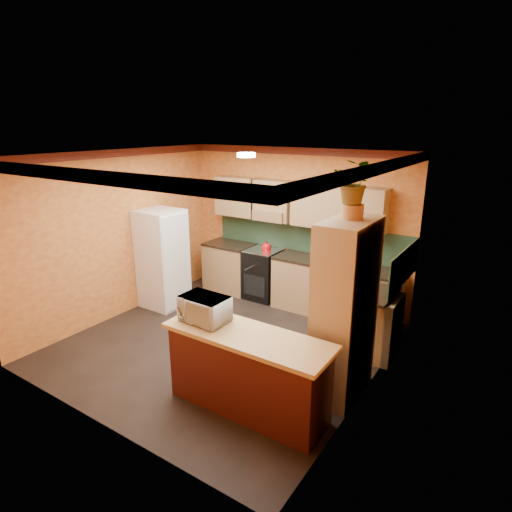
% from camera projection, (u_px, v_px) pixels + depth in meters
% --- Properties ---
extents(room_shell, '(4.24, 4.24, 2.72)m').
position_uv_depth(room_shell, '(235.00, 199.00, 5.83)').
color(room_shell, black).
rests_on(room_shell, ground).
extents(base_cabinets_back, '(3.65, 0.60, 0.88)m').
position_uv_depth(base_cabinets_back, '(293.00, 281.00, 7.46)').
color(base_cabinets_back, tan).
rests_on(base_cabinets_back, ground).
extents(countertop_back, '(3.65, 0.62, 0.04)m').
position_uv_depth(countertop_back, '(294.00, 256.00, 7.32)').
color(countertop_back, black).
rests_on(countertop_back, base_cabinets_back).
extents(stove, '(0.58, 0.58, 0.91)m').
position_uv_depth(stove, '(263.00, 274.00, 7.78)').
color(stove, black).
rests_on(stove, ground).
extents(kettle, '(0.22, 0.22, 0.18)m').
position_uv_depth(kettle, '(267.00, 247.00, 7.53)').
color(kettle, red).
rests_on(kettle, stove).
extents(sink, '(0.48, 0.40, 0.03)m').
position_uv_depth(sink, '(336.00, 262.00, 6.91)').
color(sink, silver).
rests_on(sink, countertop_back).
extents(base_cabinets_right, '(0.60, 0.80, 0.88)m').
position_uv_depth(base_cabinets_right, '(368.00, 324.00, 5.89)').
color(base_cabinets_right, tan).
rests_on(base_cabinets_right, ground).
extents(countertop_right, '(0.62, 0.80, 0.04)m').
position_uv_depth(countertop_right, '(370.00, 293.00, 5.76)').
color(countertop_right, black).
rests_on(countertop_right, base_cabinets_right).
extents(fridge, '(0.68, 0.66, 1.70)m').
position_uv_depth(fridge, '(162.00, 259.00, 7.36)').
color(fridge, white).
rests_on(fridge, ground).
extents(pantry, '(0.48, 0.90, 2.10)m').
position_uv_depth(pantry, '(345.00, 310.00, 4.85)').
color(pantry, tan).
rests_on(pantry, ground).
extents(fern_pot, '(0.22, 0.22, 0.16)m').
position_uv_depth(fern_pot, '(353.00, 212.00, 4.55)').
color(fern_pot, '#A15927').
rests_on(fern_pot, pantry).
extents(fern, '(0.43, 0.37, 0.47)m').
position_uv_depth(fern, '(355.00, 182.00, 4.46)').
color(fern, tan).
rests_on(fern, fern_pot).
extents(breakfast_bar, '(1.80, 0.55, 0.88)m').
position_uv_depth(breakfast_bar, '(247.00, 374.00, 4.70)').
color(breakfast_bar, '#4B1114').
rests_on(breakfast_bar, ground).
extents(bar_top, '(1.90, 0.65, 0.05)m').
position_uv_depth(bar_top, '(247.00, 336.00, 4.57)').
color(bar_top, tan).
rests_on(bar_top, breakfast_bar).
extents(microwave, '(0.54, 0.37, 0.30)m').
position_uv_depth(microwave, '(204.00, 309.00, 4.82)').
color(microwave, white).
rests_on(microwave, bar_top).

